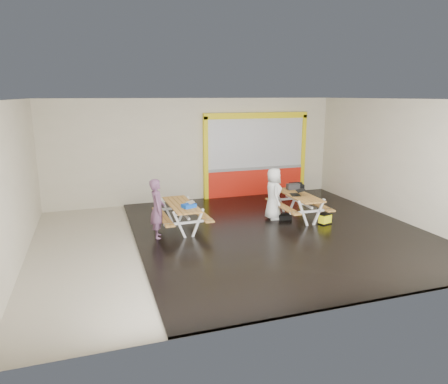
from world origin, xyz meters
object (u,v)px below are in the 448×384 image
object	(u,v)px
toolbox	(293,186)
laptop_right	(297,193)
dark_case	(284,217)
laptop_left	(187,205)
blue_pouch	(189,206)
person_left	(157,209)
picnic_table_left	(181,210)
fluke_bag	(325,219)
backpack	(299,190)
picnic_table_right	(299,200)
person_right	(273,194)

from	to	relation	value
toolbox	laptop_right	bearing A→B (deg)	-108.13
laptop_right	dark_case	world-z (taller)	laptop_right
laptop_left	laptop_right	xyz separation A→B (m)	(3.31, 0.18, 0.03)
blue_pouch	person_left	bearing A→B (deg)	-178.40
person_left	blue_pouch	world-z (taller)	person_left
person_left	dark_case	distance (m)	3.84
picnic_table_left	person_left	size ratio (longest dim) A/B	1.23
person_left	laptop_right	xyz separation A→B (m)	(4.12, 0.30, 0.04)
laptop_right	fluke_bag	bearing A→B (deg)	-52.28
blue_pouch	toolbox	xyz separation A→B (m)	(3.52, 0.97, 0.06)
toolbox	dark_case	distance (m)	1.13
laptop_left	toolbox	bearing A→B (deg)	14.00
picnic_table_left	fluke_bag	size ratio (longest dim) A/B	4.78
toolbox	fluke_bag	size ratio (longest dim) A/B	0.97
person_left	toolbox	size ratio (longest dim) A/B	3.99
picnic_table_left	backpack	world-z (taller)	backpack
picnic_table_left	laptop_left	xyz separation A→B (m)	(0.09, -0.33, 0.22)
laptop_left	blue_pouch	world-z (taller)	laptop_left
picnic_table_right	toolbox	distance (m)	0.71
picnic_table_right	laptop_right	size ratio (longest dim) A/B	3.89
person_right	laptop_left	world-z (taller)	person_right
laptop_right	backpack	distance (m)	1.02
person_left	backpack	distance (m)	4.80
person_right	blue_pouch	size ratio (longest dim) A/B	4.51
person_right	toolbox	distance (m)	1.00
person_right	fluke_bag	xyz separation A→B (m)	(1.19, -0.92, -0.61)
person_right	backpack	world-z (taller)	person_right
picnic_table_right	laptop_right	xyz separation A→B (m)	(-0.09, -0.06, 0.24)
picnic_table_left	person_right	xyz separation A→B (m)	(2.75, 0.08, 0.23)
toolbox	laptop_left	bearing A→B (deg)	-166.00
picnic_table_right	person_right	xyz separation A→B (m)	(-0.74, 0.17, 0.21)
picnic_table_right	laptop_right	world-z (taller)	laptop_right
laptop_right	picnic_table_left	bearing A→B (deg)	177.55
picnic_table_left	picnic_table_right	world-z (taller)	picnic_table_right
toolbox	fluke_bag	xyz separation A→B (m)	(0.31, -1.40, -0.66)
picnic_table_right	person_left	world-z (taller)	person_left
laptop_left	blue_pouch	distance (m)	0.09
laptop_left	fluke_bag	world-z (taller)	laptop_left
picnic_table_right	backpack	distance (m)	0.92
person_right	dark_case	distance (m)	0.76
blue_pouch	backpack	size ratio (longest dim) A/B	0.75
laptop_right	person_left	bearing A→B (deg)	-175.90
picnic_table_left	person_right	bearing A→B (deg)	1.69
person_left	dark_case	bearing A→B (deg)	-77.67
blue_pouch	laptop_right	bearing A→B (deg)	4.73
person_right	laptop_left	xyz separation A→B (m)	(-2.66, -0.41, -0.01)
picnic_table_right	laptop_left	world-z (taller)	laptop_left
person_right	laptop_left	distance (m)	2.69
person_right	dark_case	size ratio (longest dim) A/B	4.08
picnic_table_right	backpack	xyz separation A→B (m)	(0.45, 0.80, 0.11)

